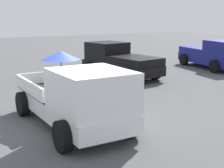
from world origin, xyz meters
TOP-DOWN VIEW (x-y plane):
  - ground_plane at (0.00, 0.00)m, footprint 80.00×80.00m
  - pickup_truck_main at (0.46, 0.00)m, footprint 5.05×2.24m
  - pickup_truck_red at (-5.46, 12.00)m, footprint 5.04×2.81m
  - pickup_truck_far at (-6.10, 5.48)m, footprint 5.01×2.71m

SIDE VIEW (x-z plane):
  - ground_plane at x=0.00m, z-range 0.00..0.00m
  - pickup_truck_red at x=-5.46m, z-range -0.03..1.77m
  - pickup_truck_far at x=-6.10m, z-range -0.03..1.77m
  - pickup_truck_main at x=0.46m, z-range -0.13..2.07m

